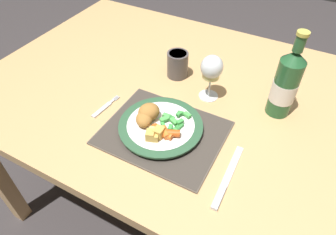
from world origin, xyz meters
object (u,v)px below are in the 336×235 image
at_px(dinner_plate, 161,126).
at_px(dining_table, 197,112).
at_px(table_knife, 226,181).
at_px(bottle, 286,84).
at_px(wine_glass, 212,69).
at_px(fork, 104,108).
at_px(drinking_cup, 178,64).

bearing_deg(dinner_plate, dining_table, 80.89).
distance_m(dinner_plate, table_knife, 0.25).
xyz_separation_m(dinner_plate, bottle, (0.28, 0.25, 0.09)).
bearing_deg(table_knife, wine_glass, 120.17).
xyz_separation_m(dining_table, fork, (-0.24, -0.21, 0.08)).
distance_m(fork, wine_glass, 0.36).
distance_m(dining_table, table_knife, 0.36).
bearing_deg(dinner_plate, table_knife, -18.82).
bearing_deg(drinking_cup, dinner_plate, -73.04).
bearing_deg(dining_table, drinking_cup, 149.97).
height_order(dining_table, bottle, bottle).
distance_m(fork, drinking_cup, 0.30).
height_order(wine_glass, drinking_cup, wine_glass).
distance_m(dinner_plate, wine_glass, 0.24).
relative_size(dining_table, bottle, 5.52).
bearing_deg(dinner_plate, fork, -179.28).
distance_m(dining_table, bottle, 0.32).
relative_size(fork, wine_glass, 0.77).
relative_size(fork, drinking_cup, 1.31).
bearing_deg(drinking_cup, fork, -114.64).
xyz_separation_m(dinner_plate, table_knife, (0.23, -0.08, -0.01)).
bearing_deg(dining_table, fork, -139.34).
relative_size(dinner_plate, drinking_cup, 2.69).
bearing_deg(fork, dining_table, 40.66).
xyz_separation_m(wine_glass, bottle, (0.22, 0.03, -0.00)).
bearing_deg(drinking_cup, wine_glass, -21.33).
bearing_deg(dinner_plate, wine_glass, 73.27).
xyz_separation_m(dining_table, dinner_plate, (-0.03, -0.20, 0.09)).
height_order(fork, table_knife, table_knife).
bearing_deg(fork, drinking_cup, 65.36).
relative_size(wine_glass, bottle, 0.57).
bearing_deg(bottle, dining_table, -170.05).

